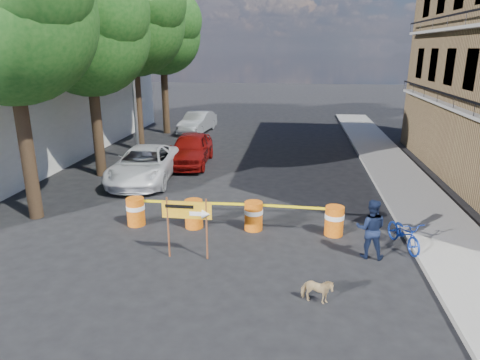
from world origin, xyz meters
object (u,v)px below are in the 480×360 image
(barrel_mid_left, at_px, (194,213))
(pedestrian, at_px, (371,229))
(suv_white, at_px, (144,165))
(sedan_red, at_px, (191,149))
(dog, at_px, (317,291))
(sedan_silver, at_px, (198,122))
(detour_sign, at_px, (193,215))
(barrel_far_right, at_px, (334,220))
(barrel_mid_right, at_px, (254,215))
(barrel_far_left, at_px, (136,211))
(bicycle, at_px, (406,220))

(barrel_mid_left, xyz_separation_m, pedestrian, (5.13, -1.35, 0.35))
(suv_white, relative_size, sedan_red, 1.15)
(suv_white, bearing_deg, dog, -55.36)
(sedan_silver, bearing_deg, detour_sign, -70.38)
(barrel_far_right, bearing_deg, sedan_silver, 116.31)
(barrel_far_right, height_order, detour_sign, detour_sign)
(barrel_mid_right, distance_m, barrel_far_right, 2.44)
(barrel_far_right, bearing_deg, barrel_far_left, -179.70)
(bicycle, bearing_deg, suv_white, 133.60)
(sedan_red, bearing_deg, bicycle, -48.18)
(barrel_far_right, bearing_deg, suv_white, 148.45)
(barrel_mid_right, relative_size, dog, 1.24)
(barrel_mid_right, relative_size, detour_sign, 0.53)
(bicycle, height_order, dog, bicycle)
(sedan_silver, bearing_deg, suv_white, -81.74)
(pedestrian, xyz_separation_m, bicycle, (1.05, 0.69, 0.01))
(barrel_far_right, distance_m, sedan_red, 9.75)
(barrel_mid_left, xyz_separation_m, dog, (3.65, -3.76, -0.16))
(pedestrian, height_order, dog, pedestrian)
(sedan_silver, bearing_deg, pedestrian, -56.05)
(sedan_red, xyz_separation_m, sedan_silver, (-1.50, 8.13, -0.07))
(barrel_mid_left, height_order, suv_white, suv_white)
(barrel_far_left, bearing_deg, barrel_far_right, 0.30)
(dog, xyz_separation_m, sedan_red, (-5.56, 11.24, 0.45))
(barrel_far_right, bearing_deg, barrel_mid_right, 178.00)
(barrel_mid_left, distance_m, barrel_mid_right, 1.87)
(barrel_mid_right, height_order, bicycle, bicycle)
(suv_white, bearing_deg, barrel_far_right, -36.28)
(suv_white, distance_m, sedan_red, 3.16)
(detour_sign, relative_size, suv_white, 0.34)
(barrel_mid_right, distance_m, suv_white, 6.81)
(bicycle, xyz_separation_m, sedan_silver, (-9.60, 16.26, -0.15))
(barrel_far_left, xyz_separation_m, suv_white, (-1.34, 4.65, 0.23))
(barrel_mid_right, distance_m, dog, 4.22)
(barrel_mid_left, height_order, bicycle, bicycle)
(barrel_far_right, bearing_deg, detour_sign, -152.23)
(barrel_far_left, bearing_deg, detour_sign, -40.24)
(dog, height_order, suv_white, suv_white)
(barrel_far_left, bearing_deg, dog, -33.90)
(barrel_far_right, distance_m, suv_white, 8.83)
(pedestrian, height_order, sedan_silver, pedestrian)
(barrel_far_right, height_order, suv_white, suv_white)
(dog, xyz_separation_m, suv_white, (-6.86, 8.36, 0.40))
(barrel_mid_right, relative_size, sedan_silver, 0.22)
(sedan_silver, bearing_deg, barrel_mid_right, -64.04)
(detour_sign, relative_size, bicycle, 1.03)
(suv_white, bearing_deg, detour_sign, -65.68)
(barrel_far_right, relative_size, sedan_red, 0.20)
(detour_sign, bearing_deg, barrel_mid_left, 103.17)
(detour_sign, bearing_deg, barrel_mid_right, 56.54)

